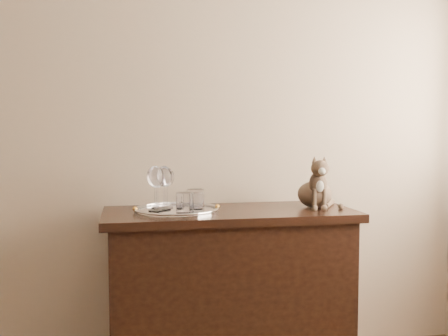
# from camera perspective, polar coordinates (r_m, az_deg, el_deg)

# --- Properties ---
(wall_back) EXTENTS (4.00, 0.10, 2.70)m
(wall_back) POSITION_cam_1_polar(r_m,az_deg,el_deg) (2.65, -13.65, 6.70)
(wall_back) COLOR #BCA68D
(wall_back) RESTS_ON ground
(sideboard) EXTENTS (1.20, 0.50, 0.85)m
(sideboard) POSITION_cam_1_polar(r_m,az_deg,el_deg) (2.51, 0.63, -14.46)
(sideboard) COLOR black
(sideboard) RESTS_ON ground
(tray) EXTENTS (0.40, 0.40, 0.01)m
(tray) POSITION_cam_1_polar(r_m,az_deg,el_deg) (2.38, -5.40, -4.87)
(tray) COLOR silver
(tray) RESTS_ON sideboard
(wine_glass_a) EXTENTS (0.07, 0.07, 0.19)m
(wine_glass_a) POSITION_cam_1_polar(r_m,az_deg,el_deg) (2.42, -7.64, -2.38)
(wine_glass_a) COLOR white
(wine_glass_a) RESTS_ON tray
(wine_glass_b) EXTENTS (0.07, 0.07, 0.20)m
(wine_glass_b) POSITION_cam_1_polar(r_m,az_deg,el_deg) (2.44, -6.56, -2.24)
(wine_glass_b) COLOR white
(wine_glass_b) RESTS_ON tray
(wine_glass_c) EXTENTS (0.08, 0.08, 0.21)m
(wine_glass_c) POSITION_cam_1_polar(r_m,az_deg,el_deg) (2.33, -7.85, -2.36)
(wine_glass_c) COLOR white
(wine_glass_c) RESTS_ON tray
(wine_glass_d) EXTENTS (0.08, 0.08, 0.21)m
(wine_glass_d) POSITION_cam_1_polar(r_m,az_deg,el_deg) (2.37, -6.87, -2.27)
(wine_glass_d) COLOR white
(wine_glass_d) RESTS_ON tray
(tumbler_a) EXTENTS (0.08, 0.08, 0.09)m
(tumbler_a) POSITION_cam_1_polar(r_m,az_deg,el_deg) (2.30, -3.25, -3.95)
(tumbler_a) COLOR silver
(tumbler_a) RESTS_ON tray
(tumbler_b) EXTENTS (0.08, 0.08, 0.09)m
(tumbler_b) POSITION_cam_1_polar(r_m,az_deg,el_deg) (2.28, -4.47, -3.98)
(tumbler_b) COLOR white
(tumbler_b) RESTS_ON tray
(tumbler_c) EXTENTS (0.08, 0.08, 0.09)m
(tumbler_c) POSITION_cam_1_polar(r_m,az_deg,el_deg) (2.41, -3.27, -3.54)
(tumbler_c) COLOR white
(tumbler_c) RESTS_ON tray
(cat) EXTENTS (0.29, 0.27, 0.26)m
(cat) POSITION_cam_1_polar(r_m,az_deg,el_deg) (2.53, 10.34, -1.52)
(cat) COLOR brown
(cat) RESTS_ON sideboard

